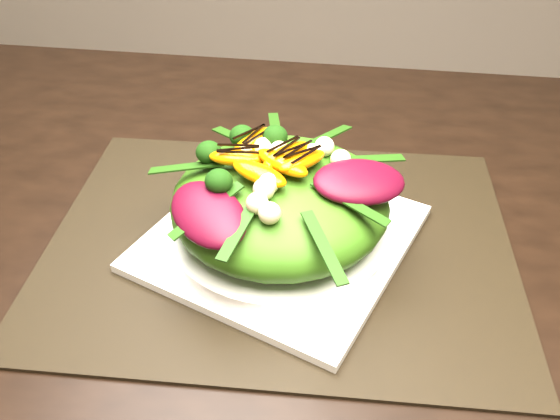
# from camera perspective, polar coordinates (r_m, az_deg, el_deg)

# --- Properties ---
(dining_table) EXTENTS (1.60, 0.90, 0.75)m
(dining_table) POSITION_cam_1_polar(r_m,az_deg,el_deg) (0.63, 5.68, -5.47)
(dining_table) COLOR black
(dining_table) RESTS_ON floor
(placemat) EXTENTS (0.49, 0.38, 0.00)m
(placemat) POSITION_cam_1_polar(r_m,az_deg,el_deg) (0.62, 0.00, -3.11)
(placemat) COLOR black
(placemat) RESTS_ON dining_table
(plate_base) EXTENTS (0.32, 0.32, 0.01)m
(plate_base) POSITION_cam_1_polar(r_m,az_deg,el_deg) (0.62, -0.00, -2.65)
(plate_base) COLOR white
(plate_base) RESTS_ON placemat
(salad_bowl) EXTENTS (0.30, 0.30, 0.02)m
(salad_bowl) POSITION_cam_1_polar(r_m,az_deg,el_deg) (0.61, -0.00, -1.72)
(salad_bowl) COLOR white
(salad_bowl) RESTS_ON plate_base
(lettuce_mound) EXTENTS (0.27, 0.27, 0.08)m
(lettuce_mound) POSITION_cam_1_polar(r_m,az_deg,el_deg) (0.59, 0.00, 0.85)
(lettuce_mound) COLOR #386813
(lettuce_mound) RESTS_ON salad_bowl
(radicchio_leaf) EXTENTS (0.11, 0.09, 0.02)m
(radicchio_leaf) POSITION_cam_1_polar(r_m,az_deg,el_deg) (0.55, 7.66, 2.71)
(radicchio_leaf) COLOR #400615
(radicchio_leaf) RESTS_ON lettuce_mound
(orange_segment) EXTENTS (0.06, 0.04, 0.01)m
(orange_segment) POSITION_cam_1_polar(r_m,az_deg,el_deg) (0.58, 0.45, 5.81)
(orange_segment) COLOR #D36A03
(orange_segment) RESTS_ON lettuce_mound
(broccoli_floret) EXTENTS (0.04, 0.04, 0.04)m
(broccoli_floret) POSITION_cam_1_polar(r_m,az_deg,el_deg) (0.60, -5.11, 7.01)
(broccoli_floret) COLOR black
(broccoli_floret) RESTS_ON lettuce_mound
(macadamia_nut) EXTENTS (0.03, 0.03, 0.02)m
(macadamia_nut) POSITION_cam_1_polar(r_m,az_deg,el_deg) (0.53, 2.14, 2.31)
(macadamia_nut) COLOR beige
(macadamia_nut) RESTS_ON lettuce_mound
(balsamic_drizzle) EXTENTS (0.05, 0.02, 0.00)m
(balsamic_drizzle) POSITION_cam_1_polar(r_m,az_deg,el_deg) (0.58, 0.45, 6.49)
(balsamic_drizzle) COLOR black
(balsamic_drizzle) RESTS_ON orange_segment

